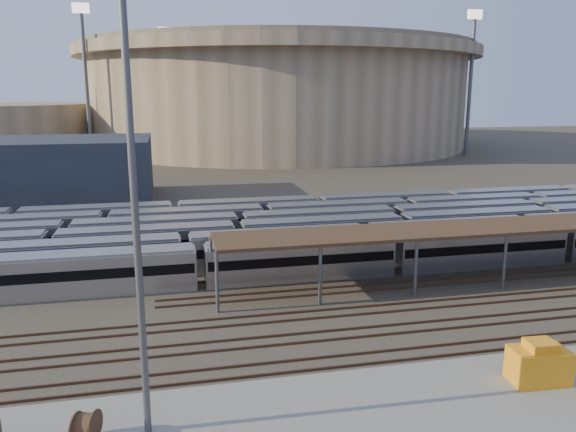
# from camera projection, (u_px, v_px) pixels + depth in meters

# --- Properties ---
(ground) EXTENTS (420.00, 420.00, 0.00)m
(ground) POSITION_uv_depth(u_px,v_px,m) (317.00, 310.00, 45.86)
(ground) COLOR #383026
(ground) RESTS_ON ground
(apron) EXTENTS (50.00, 9.00, 0.20)m
(apron) POSITION_uv_depth(u_px,v_px,m) (302.00, 419.00, 30.49)
(apron) COLOR gray
(apron) RESTS_ON ground
(subway_trains) EXTENTS (126.28, 23.90, 3.60)m
(subway_trains) POSITION_uv_depth(u_px,v_px,m) (301.00, 232.00, 63.76)
(subway_trains) COLOR #ACADB1
(subway_trains) RESTS_ON ground
(inspection_shed) EXTENTS (60.30, 6.00, 5.30)m
(inspection_shed) POSITION_uv_depth(u_px,v_px,m) (531.00, 226.00, 53.18)
(inspection_shed) COLOR #545559
(inspection_shed) RESTS_ON ground
(empty_tracks) EXTENTS (170.00, 9.62, 0.18)m
(empty_tracks) POSITION_uv_depth(u_px,v_px,m) (335.00, 335.00, 41.07)
(empty_tracks) COLOR #4C3323
(empty_tracks) RESTS_ON ground
(stadium) EXTENTS (124.00, 124.00, 32.50)m
(stadium) POSITION_uv_depth(u_px,v_px,m) (278.00, 94.00, 180.94)
(stadium) COLOR gray
(stadium) RESTS_ON ground
(service_building) EXTENTS (42.00, 20.00, 10.00)m
(service_building) POSITION_uv_depth(u_px,v_px,m) (16.00, 171.00, 89.87)
(service_building) COLOR #1E232D
(service_building) RESTS_ON ground
(floodlight_0) EXTENTS (4.00, 1.00, 38.40)m
(floodlight_0) POSITION_uv_depth(u_px,v_px,m) (86.00, 78.00, 139.92)
(floodlight_0) COLOR #545559
(floodlight_0) RESTS_ON ground
(floodlight_2) EXTENTS (4.00, 1.00, 38.40)m
(floodlight_2) POSITION_uv_depth(u_px,v_px,m) (471.00, 79.00, 151.31)
(floodlight_2) COLOR #545559
(floodlight_2) RESTS_ON ground
(floodlight_3) EXTENTS (4.00, 1.00, 38.40)m
(floodlight_3) POSITION_uv_depth(u_px,v_px,m) (166.00, 81.00, 191.76)
(floodlight_3) COLOR #545559
(floodlight_3) RESTS_ON ground
(cable_reel_east) EXTENTS (1.39, 1.82, 1.62)m
(cable_reel_east) POSITION_uv_depth(u_px,v_px,m) (86.00, 426.00, 28.27)
(cable_reel_east) COLOR brown
(cable_reel_east) RESTS_ON apron
(yard_light_pole) EXTENTS (0.82, 0.36, 22.80)m
(yard_light_pole) POSITION_uv_depth(u_px,v_px,m) (135.00, 216.00, 26.74)
(yard_light_pole) COLOR #545559
(yard_light_pole) RESTS_ON apron
(yellow_equipment) EXTENTS (3.50, 2.31, 2.11)m
(yellow_equipment) POSITION_uv_depth(u_px,v_px,m) (539.00, 365.00, 34.04)
(yellow_equipment) COLOR orange
(yellow_equipment) RESTS_ON apron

